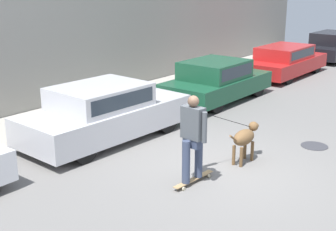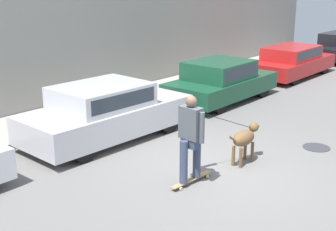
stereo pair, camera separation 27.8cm
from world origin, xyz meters
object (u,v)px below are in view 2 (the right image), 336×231
at_px(parked_car_2, 221,81).
at_px(parked_car_3, 292,62).
at_px(dog, 245,138).
at_px(skateboarder, 191,135).
at_px(parked_car_1, 106,113).

bearing_deg(parked_car_2, parked_car_3, -0.86).
distance_m(parked_car_2, dog, 5.18).
bearing_deg(parked_car_3, dog, -159.78).
relative_size(dog, skateboarder, 0.45).
relative_size(parked_car_1, parked_car_3, 1.01).
relative_size(parked_car_1, skateboarder, 1.79).
relative_size(parked_car_2, dog, 3.65).
height_order(parked_car_1, dog, parked_car_1).
xyz_separation_m(parked_car_2, dog, (-3.94, -3.37, -0.07)).
xyz_separation_m(parked_car_1, skateboarder, (-0.68, -3.17, 0.34)).
distance_m(parked_car_1, parked_car_3, 9.72).
bearing_deg(dog, skateboarder, 172.71).
bearing_deg(skateboarder, parked_car_2, 32.40).
xyz_separation_m(parked_car_1, parked_car_2, (4.83, -0.00, -0.04)).
bearing_deg(parked_car_2, skateboarder, -151.00).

